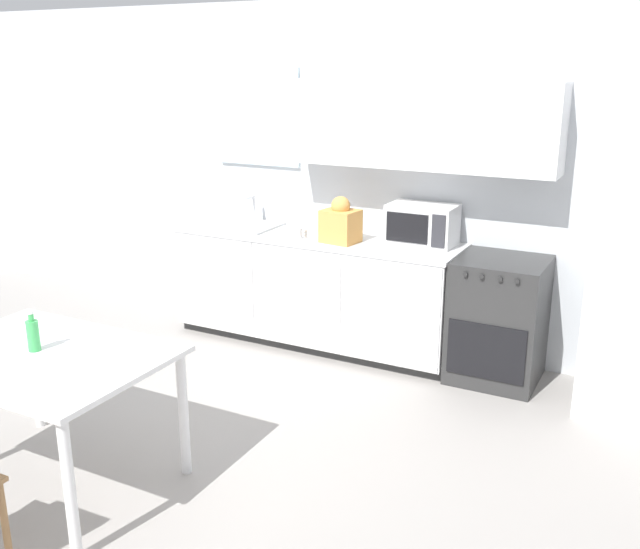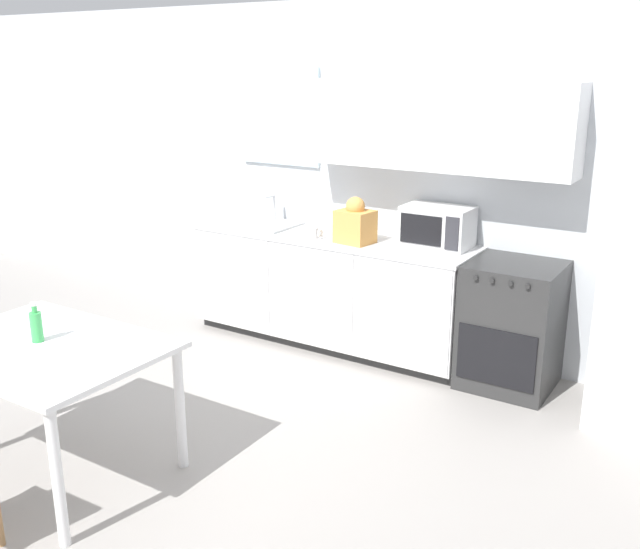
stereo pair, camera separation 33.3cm
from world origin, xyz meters
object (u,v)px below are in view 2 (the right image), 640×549
object	(u,v)px
microwave	(437,226)
drink_bottle	(36,326)
coffee_mug	(313,233)
dining_table	(45,361)
oven_range	(511,325)

from	to	relation	value
microwave	drink_bottle	bearing A→B (deg)	-115.77
coffee_mug	dining_table	distance (m)	2.34
microwave	drink_bottle	world-z (taller)	microwave
microwave	coffee_mug	size ratio (longest dim) A/B	3.92
oven_range	dining_table	xyz separation A→B (m)	(-1.81, -2.47, 0.22)
drink_bottle	oven_range	bearing A→B (deg)	52.54
oven_range	dining_table	bearing A→B (deg)	-126.19
oven_range	drink_bottle	distance (m)	3.11
coffee_mug	drink_bottle	world-z (taller)	coffee_mug
oven_range	microwave	distance (m)	0.90
microwave	coffee_mug	bearing A→B (deg)	-163.27
oven_range	drink_bottle	xyz separation A→B (m)	(-1.88, -2.45, 0.40)
microwave	coffee_mug	distance (m)	0.96
oven_range	dining_table	world-z (taller)	oven_range
microwave	dining_table	bearing A→B (deg)	-114.33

